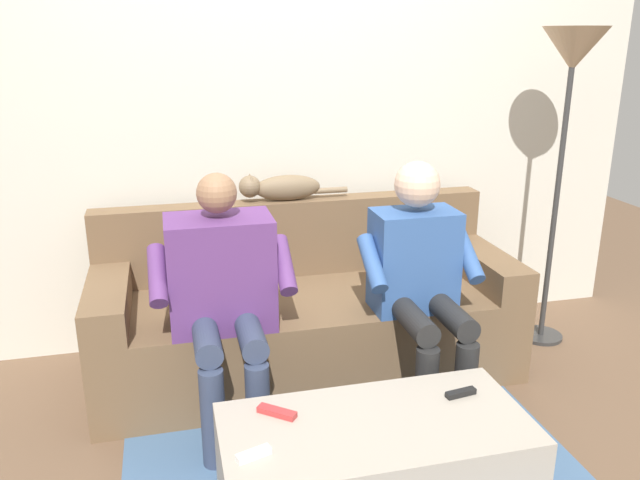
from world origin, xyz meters
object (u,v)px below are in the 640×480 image
at_px(cat_on_backrest, 280,187).
at_px(floor_lamp, 571,72).
at_px(remote_red, 277,412).
at_px(remote_black, 461,393).
at_px(person_right_seated, 223,286).
at_px(person_left_seated, 420,272).
at_px(remote_white, 254,454).
at_px(couch, 306,317).
at_px(coffee_table, 375,468).

distance_m(cat_on_backrest, floor_lamp, 1.60).
xyz_separation_m(remote_red, remote_black, (-0.69, 0.04, 0.00)).
bearing_deg(person_right_seated, person_left_seated, 177.11).
bearing_deg(cat_on_backrest, person_right_seated, 59.46).
height_order(person_right_seated, cat_on_backrest, person_right_seated).
bearing_deg(floor_lamp, remote_white, 33.42).
bearing_deg(person_left_seated, remote_red, 37.25).
xyz_separation_m(remote_red, remote_white, (0.11, 0.22, 0.00)).
height_order(person_left_seated, cat_on_backrest, person_left_seated).
xyz_separation_m(cat_on_backrest, remote_black, (-0.43, 1.31, -0.52)).
xyz_separation_m(couch, floor_lamp, (-1.39, -0.01, 1.20)).
relative_size(person_left_seated, cat_on_backrest, 1.95).
height_order(person_left_seated, remote_red, person_left_seated).
distance_m(couch, person_left_seated, 0.69).
relative_size(couch, coffee_table, 1.92).
distance_m(coffee_table, cat_on_backrest, 1.57).
relative_size(cat_on_backrest, floor_lamp, 0.34).
bearing_deg(coffee_table, remote_black, -166.27).
bearing_deg(person_right_seated, remote_red, 100.62).
xyz_separation_m(person_left_seated, person_right_seated, (0.89, -0.04, 0.00)).
bearing_deg(coffee_table, remote_white, 11.38).
height_order(person_left_seated, person_right_seated, person_left_seated).
height_order(couch, person_left_seated, person_left_seated).
xyz_separation_m(cat_on_backrest, remote_red, (0.25, 1.26, -0.52)).
bearing_deg(cat_on_backrest, remote_red, 78.61).
relative_size(remote_white, floor_lamp, 0.07).
height_order(couch, cat_on_backrest, cat_on_backrest).
height_order(cat_on_backrest, remote_white, cat_on_backrest).
bearing_deg(person_left_seated, person_right_seated, -2.89).
relative_size(couch, floor_lamp, 1.22).
relative_size(couch, person_right_seated, 1.87).
bearing_deg(remote_white, cat_on_backrest, -122.36).
bearing_deg(person_left_seated, remote_black, 82.53).
bearing_deg(remote_white, coffee_table, 173.00).
bearing_deg(remote_white, person_left_seated, -156.12).
xyz_separation_m(person_right_seated, cat_on_backrest, (-0.37, -0.63, 0.27)).
height_order(coffee_table, remote_white, remote_white).
bearing_deg(person_right_seated, cat_on_backrest, -120.54).
relative_size(coffee_table, floor_lamp, 0.64).
distance_m(person_right_seated, cat_on_backrest, 0.78).
xyz_separation_m(coffee_table, person_right_seated, (0.45, -0.76, 0.45)).
distance_m(coffee_table, remote_red, 0.40).
height_order(couch, coffee_table, couch).
bearing_deg(remote_white, floor_lamp, -164.95).
xyz_separation_m(couch, remote_red, (0.33, 0.98, 0.11)).
bearing_deg(person_right_seated, remote_white, 90.27).
height_order(coffee_table, cat_on_backrest, cat_on_backrest).
bearing_deg(remote_white, person_right_seated, -108.11).
relative_size(person_right_seated, floor_lamp, 0.65).
height_order(coffee_table, remote_red, remote_red).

